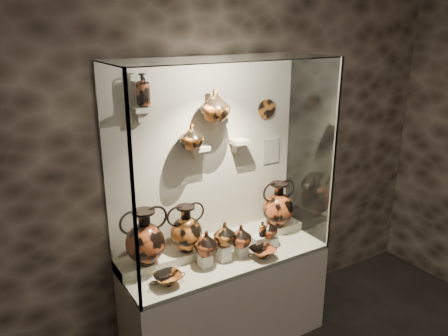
# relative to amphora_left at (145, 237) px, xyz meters

# --- Properties ---
(wall_back) EXTENTS (5.00, 0.02, 3.20)m
(wall_back) POSITION_rel_amphora_left_xyz_m (0.63, 0.20, 0.48)
(wall_back) COLOR black
(wall_back) RESTS_ON ground
(plinth) EXTENTS (1.70, 0.60, 0.80)m
(plinth) POSITION_rel_amphora_left_xyz_m (0.63, -0.12, -0.72)
(plinth) COLOR #C1B59B
(plinth) RESTS_ON floor
(front_tier) EXTENTS (1.68, 0.58, 0.03)m
(front_tier) POSITION_rel_amphora_left_xyz_m (0.63, -0.12, -0.30)
(front_tier) COLOR beige
(front_tier) RESTS_ON plinth
(rear_tier) EXTENTS (1.70, 0.25, 0.10)m
(rear_tier) POSITION_rel_amphora_left_xyz_m (0.63, 0.06, -0.27)
(rear_tier) COLOR beige
(rear_tier) RESTS_ON plinth
(back_panel) EXTENTS (1.70, 0.03, 1.60)m
(back_panel) POSITION_rel_amphora_left_xyz_m (0.63, 0.20, 0.48)
(back_panel) COLOR #C1B59B
(back_panel) RESTS_ON plinth
(glass_front) EXTENTS (1.70, 0.01, 1.60)m
(glass_front) POSITION_rel_amphora_left_xyz_m (0.63, -0.41, 0.48)
(glass_front) COLOR white
(glass_front) RESTS_ON plinth
(glass_left) EXTENTS (0.01, 0.60, 1.60)m
(glass_left) POSITION_rel_amphora_left_xyz_m (-0.21, -0.12, 0.48)
(glass_left) COLOR white
(glass_left) RESTS_ON plinth
(glass_right) EXTENTS (0.01, 0.60, 1.60)m
(glass_right) POSITION_rel_amphora_left_xyz_m (1.48, -0.12, 0.48)
(glass_right) COLOR white
(glass_right) RESTS_ON plinth
(glass_top) EXTENTS (1.70, 0.60, 0.01)m
(glass_top) POSITION_rel_amphora_left_xyz_m (0.63, -0.12, 1.28)
(glass_top) COLOR white
(glass_top) RESTS_ON back_panel
(frame_post_left) EXTENTS (0.02, 0.02, 1.60)m
(frame_post_left) POSITION_rel_amphora_left_xyz_m (-0.21, -0.41, 0.48)
(frame_post_left) COLOR gray
(frame_post_left) RESTS_ON plinth
(frame_post_right) EXTENTS (0.02, 0.02, 1.60)m
(frame_post_right) POSITION_rel_amphora_left_xyz_m (1.47, -0.41, 0.48)
(frame_post_right) COLOR gray
(frame_post_right) RESTS_ON plinth
(pedestal_a) EXTENTS (0.09, 0.09, 0.10)m
(pedestal_a) POSITION_rel_amphora_left_xyz_m (0.41, -0.17, -0.24)
(pedestal_a) COLOR silver
(pedestal_a) RESTS_ON front_tier
(pedestal_b) EXTENTS (0.09, 0.09, 0.13)m
(pedestal_b) POSITION_rel_amphora_left_xyz_m (0.58, -0.17, -0.22)
(pedestal_b) COLOR silver
(pedestal_b) RESTS_ON front_tier
(pedestal_c) EXTENTS (0.09, 0.09, 0.09)m
(pedestal_c) POSITION_rel_amphora_left_xyz_m (0.75, -0.17, -0.24)
(pedestal_c) COLOR silver
(pedestal_c) RESTS_ON front_tier
(pedestal_d) EXTENTS (0.09, 0.09, 0.12)m
(pedestal_d) POSITION_rel_amphora_left_xyz_m (0.91, -0.17, -0.23)
(pedestal_d) COLOR silver
(pedestal_d) RESTS_ON front_tier
(pedestal_e) EXTENTS (0.09, 0.09, 0.08)m
(pedestal_e) POSITION_rel_amphora_left_xyz_m (1.05, -0.17, -0.25)
(pedestal_e) COLOR silver
(pedestal_e) RESTS_ON front_tier
(bracket_ul) EXTENTS (0.14, 0.12, 0.04)m
(bracket_ul) POSITION_rel_amphora_left_xyz_m (0.08, 0.12, 0.93)
(bracket_ul) COLOR #C1B59B
(bracket_ul) RESTS_ON back_panel
(bracket_ca) EXTENTS (0.14, 0.12, 0.04)m
(bracket_ca) POSITION_rel_amphora_left_xyz_m (0.53, 0.12, 0.58)
(bracket_ca) COLOR #C1B59B
(bracket_ca) RESTS_ON back_panel
(bracket_cb) EXTENTS (0.10, 0.12, 0.04)m
(bracket_cb) POSITION_rel_amphora_left_xyz_m (0.73, 0.12, 0.78)
(bracket_cb) COLOR #C1B59B
(bracket_cb) RESTS_ON back_panel
(bracket_cc) EXTENTS (0.14, 0.12, 0.04)m
(bracket_cc) POSITION_rel_amphora_left_xyz_m (0.91, 0.12, 0.58)
(bracket_cc) COLOR #C1B59B
(bracket_cc) RESTS_ON back_panel
(amphora_left) EXTENTS (0.38, 0.38, 0.44)m
(amphora_left) POSITION_rel_amphora_left_xyz_m (0.00, 0.00, 0.00)
(amphora_left) COLOR #9F421E
(amphora_left) RESTS_ON rear_tier
(amphora_mid) EXTENTS (0.38, 0.38, 0.39)m
(amphora_mid) POSITION_rel_amphora_left_xyz_m (0.35, 0.02, -0.03)
(amphora_mid) COLOR #C06121
(amphora_mid) RESTS_ON rear_tier
(amphora_right) EXTENTS (0.35, 0.35, 0.41)m
(amphora_right) POSITION_rel_amphora_left_xyz_m (1.26, 0.01, -0.01)
(amphora_right) COLOR #9F421E
(amphora_right) RESTS_ON rear_tier
(jug_a) EXTENTS (0.21, 0.21, 0.19)m
(jug_a) POSITION_rel_amphora_left_xyz_m (0.43, -0.17, -0.09)
(jug_a) COLOR #9F421E
(jug_a) RESTS_ON pedestal_a
(jug_b) EXTENTS (0.21, 0.21, 0.19)m
(jug_b) POSITION_rel_amphora_left_xyz_m (0.60, -0.15, -0.07)
(jug_b) COLOR #C06121
(jug_b) RESTS_ON pedestal_b
(jug_c) EXTENTS (0.19, 0.19, 0.18)m
(jug_c) POSITION_rel_amphora_left_xyz_m (0.74, -0.18, -0.11)
(jug_c) COLOR #9F421E
(jug_c) RESTS_ON pedestal_c
(jug_e) EXTENTS (0.16, 0.16, 0.16)m
(jug_e) POSITION_rel_amphora_left_xyz_m (1.03, -0.15, -0.13)
(jug_e) COLOR #9F421E
(jug_e) RESTS_ON pedestal_e
(lekythos_small) EXTENTS (0.07, 0.07, 0.15)m
(lekythos_small) POSITION_rel_amphora_left_xyz_m (0.95, -0.18, -0.10)
(lekythos_small) COLOR #C06121
(lekythos_small) RESTS_ON pedestal_d
(kylix_left) EXTENTS (0.29, 0.26, 0.10)m
(kylix_left) POSITION_rel_amphora_left_xyz_m (0.06, -0.25, -0.24)
(kylix_left) COLOR #C06121
(kylix_left) RESTS_ON front_tier
(kylix_right) EXTENTS (0.28, 0.24, 0.10)m
(kylix_right) POSITION_rel_amphora_left_xyz_m (0.87, -0.29, -0.24)
(kylix_right) COLOR #9F421E
(kylix_right) RESTS_ON front_tier
(lekythos_tall) EXTENTS (0.12, 0.12, 0.27)m
(lekythos_tall) POSITION_rel_amphora_left_xyz_m (0.10, 0.12, 1.08)
(lekythos_tall) COLOR #9F421E
(lekythos_tall) RESTS_ON bracket_ul
(ovoid_vase_a) EXTENTS (0.19, 0.19, 0.19)m
(ovoid_vase_a) POSITION_rel_amphora_left_xyz_m (0.45, 0.08, 0.70)
(ovoid_vase_a) COLOR #C06121
(ovoid_vase_a) RESTS_ON bracket_ca
(ovoid_vase_b) EXTENTS (0.29, 0.29, 0.24)m
(ovoid_vase_b) POSITION_rel_amphora_left_xyz_m (0.65, 0.06, 0.92)
(ovoid_vase_b) COLOR #C06121
(ovoid_vase_b) RESTS_ON bracket_cb
(wall_plate) EXTENTS (0.17, 0.02, 0.17)m
(wall_plate) POSITION_rel_amphora_left_xyz_m (1.22, 0.17, 0.82)
(wall_plate) COLOR #9E571F
(wall_plate) RESTS_ON back_panel
(info_placard) EXTENTS (0.17, 0.01, 0.22)m
(info_placard) POSITION_rel_amphora_left_xyz_m (1.29, 0.18, 0.43)
(info_placard) COLOR beige
(info_placard) RESTS_ON back_panel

